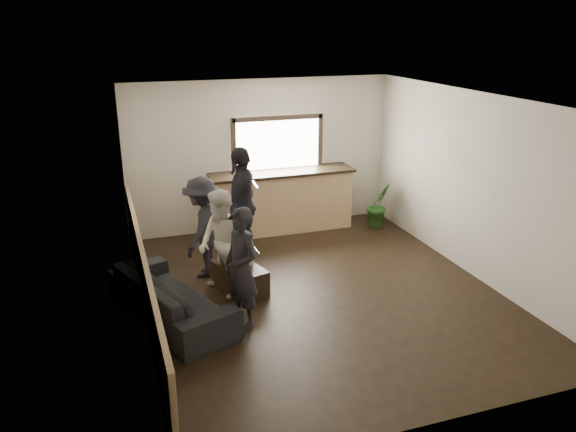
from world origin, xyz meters
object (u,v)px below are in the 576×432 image
object	(u,v)px
person_c	(203,227)
potted_plant	(379,205)
sofa	(171,297)
person_a	(241,268)
bar_counter	(282,197)
cup_b	(251,262)
coffee_table	(240,278)
person_b	(222,244)
cup_a	(229,261)
person_d	(242,204)

from	to	relation	value
person_c	potted_plant	bearing A→B (deg)	137.12
sofa	potted_plant	bearing A→B (deg)	-82.29
sofa	person_a	xyz separation A→B (m)	(0.86, -0.46, 0.48)
bar_counter	person_c	bearing A→B (deg)	-139.26
cup_b	potted_plant	bearing A→B (deg)	31.64
coffee_table	potted_plant	world-z (taller)	potted_plant
coffee_table	cup_b	xyz separation A→B (m)	(0.17, -0.04, 0.25)
bar_counter	coffee_table	xyz separation A→B (m)	(-1.39, -2.25, -0.44)
sofa	person_a	bearing A→B (deg)	-139.18
coffee_table	person_b	world-z (taller)	person_b
cup_a	person_c	size ratio (longest dim) A/B	0.09
cup_b	person_d	xyz separation A→B (m)	(0.19, 1.19, 0.51)
coffee_table	cup_b	distance (m)	0.30
bar_counter	cup_a	world-z (taller)	bar_counter
coffee_table	person_d	xyz separation A→B (m)	(0.35, 1.15, 0.75)
person_b	person_c	bearing A→B (deg)	173.32
cup_b	person_b	bearing A→B (deg)	177.76
cup_b	person_b	xyz separation A→B (m)	(-0.42, 0.02, 0.34)
person_c	coffee_table	bearing A→B (deg)	57.90
coffee_table	person_a	distance (m)	1.15
bar_counter	person_a	distance (m)	3.59
person_b	coffee_table	bearing A→B (deg)	78.59
cup_a	potted_plant	distance (m)	3.75
cup_a	bar_counter	bearing A→B (deg)	54.90
coffee_table	bar_counter	bearing A→B (deg)	58.33
potted_plant	person_b	world-z (taller)	person_b
person_a	person_c	bearing A→B (deg)	165.26
cup_a	person_c	bearing A→B (deg)	113.04
person_b	person_c	world-z (taller)	person_c
sofa	coffee_table	xyz separation A→B (m)	(1.06, 0.50, -0.12)
person_b	person_c	size ratio (longest dim) A/B	0.99
cup_a	person_d	bearing A→B (deg)	65.67
person_c	sofa	bearing A→B (deg)	1.11
potted_plant	person_c	world-z (taller)	person_c
bar_counter	sofa	world-z (taller)	bar_counter
coffee_table	cup_b	bearing A→B (deg)	-13.51
person_a	person_b	distance (m)	0.94
potted_plant	person_c	xyz separation A→B (m)	(-3.59, -1.11, 0.36)
sofa	person_b	world-z (taller)	person_b
sofa	potted_plant	distance (m)	4.86
sofa	cup_a	bearing A→B (deg)	-78.22
coffee_table	person_c	size ratio (longest dim) A/B	0.56
potted_plant	person_c	bearing A→B (deg)	-162.86
cup_a	cup_b	size ratio (longest dim) A/B	1.28
person_d	person_b	bearing A→B (deg)	1.66
potted_plant	sofa	bearing A→B (deg)	-151.32
sofa	person_d	xyz separation A→B (m)	(1.41, 1.65, 0.63)
cup_b	person_a	xyz separation A→B (m)	(-0.36, -0.92, 0.36)
cup_a	person_b	size ratio (longest dim) A/B	0.09
cup_b	person_b	distance (m)	0.54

